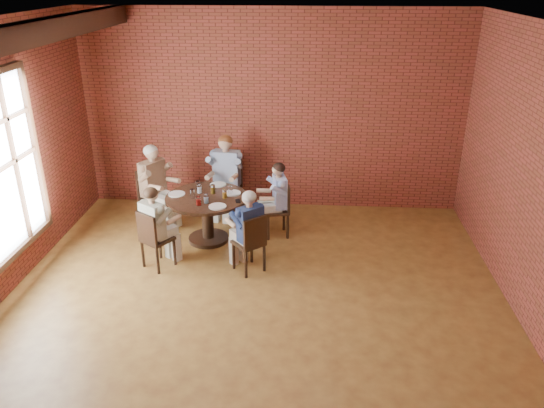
# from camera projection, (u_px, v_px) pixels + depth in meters

# --- Properties ---
(floor) EXTENTS (7.00, 7.00, 0.00)m
(floor) POSITION_uv_depth(u_px,v_px,m) (252.00, 318.00, 6.49)
(floor) COLOR olive
(floor) RESTS_ON ground
(ceiling) EXTENTS (7.00, 7.00, 0.00)m
(ceiling) POSITION_uv_depth(u_px,v_px,m) (246.00, 28.00, 5.12)
(ceiling) COLOR silver
(ceiling) RESTS_ON wall_back
(wall_back) EXTENTS (7.00, 0.00, 7.00)m
(wall_back) POSITION_uv_depth(u_px,v_px,m) (272.00, 112.00, 9.00)
(wall_back) COLOR maroon
(wall_back) RESTS_ON ground
(ceiling_beam) EXTENTS (0.22, 6.90, 0.26)m
(ceiling_beam) POSITION_uv_depth(u_px,v_px,m) (5.00, 39.00, 5.33)
(ceiling_beam) COLOR black
(ceiling_beam) RESTS_ON ceiling
(dining_table) EXTENTS (1.25, 1.25, 0.75)m
(dining_table) POSITION_uv_depth(u_px,v_px,m) (207.00, 210.00, 8.16)
(dining_table) COLOR black
(dining_table) RESTS_ON floor
(chair_a) EXTENTS (0.45, 0.45, 0.87)m
(chair_a) POSITION_uv_depth(u_px,v_px,m) (281.00, 207.00, 8.36)
(chair_a) COLOR black
(chair_a) RESTS_ON floor
(diner_a) EXTENTS (0.66, 0.58, 1.22)m
(diner_a) POSITION_uv_depth(u_px,v_px,m) (276.00, 200.00, 8.30)
(diner_a) COLOR #3D52A0
(diner_a) RESTS_ON floor
(chair_b) EXTENTS (0.52, 0.52, 0.98)m
(chair_b) POSITION_uv_depth(u_px,v_px,m) (228.00, 184.00, 9.15)
(chair_b) COLOR black
(chair_b) RESTS_ON floor
(diner_b) EXTENTS (0.67, 0.78, 1.41)m
(diner_b) POSITION_uv_depth(u_px,v_px,m) (226.00, 176.00, 8.99)
(diner_b) COLOR gray
(diner_b) RESTS_ON floor
(chair_c) EXTENTS (0.60, 0.60, 0.95)m
(chair_c) POSITION_uv_depth(u_px,v_px,m) (153.00, 194.00, 8.77)
(chair_c) COLOR black
(chair_c) RESTS_ON floor
(diner_c) EXTENTS (0.85, 0.81, 1.36)m
(diner_c) POSITION_uv_depth(u_px,v_px,m) (156.00, 186.00, 8.66)
(diner_c) COLOR brown
(diner_c) RESTS_ON floor
(chair_d) EXTENTS (0.52, 0.52, 0.88)m
(chair_d) POSITION_uv_depth(u_px,v_px,m) (153.00, 238.00, 7.41)
(chair_d) COLOR black
(chair_d) RESTS_ON floor
(diner_d) EXTENTS (0.70, 0.73, 1.22)m
(diner_d) POSITION_uv_depth(u_px,v_px,m) (156.00, 228.00, 7.41)
(diner_d) COLOR beige
(diner_d) RESTS_ON floor
(chair_e) EXTENTS (0.52, 0.52, 0.87)m
(chair_e) POSITION_uv_depth(u_px,v_px,m) (251.00, 242.00, 7.31)
(chair_e) COLOR black
(chair_e) RESTS_ON floor
(diner_e) EXTENTS (0.72, 0.73, 1.22)m
(diner_e) POSITION_uv_depth(u_px,v_px,m) (248.00, 231.00, 7.30)
(diner_e) COLOR #172242
(diner_e) RESTS_ON floor
(plate_a) EXTENTS (0.26, 0.26, 0.01)m
(plate_a) POSITION_uv_depth(u_px,v_px,m) (232.00, 193.00, 8.17)
(plate_a) COLOR white
(plate_a) RESTS_ON dining_table
(plate_b) EXTENTS (0.26, 0.26, 0.01)m
(plate_b) POSITION_uv_depth(u_px,v_px,m) (218.00, 185.00, 8.50)
(plate_b) COLOR white
(plate_b) RESTS_ON dining_table
(plate_c) EXTENTS (0.26, 0.26, 0.01)m
(plate_c) POSITION_uv_depth(u_px,v_px,m) (177.00, 194.00, 8.14)
(plate_c) COLOR white
(plate_c) RESTS_ON dining_table
(plate_d) EXTENTS (0.26, 0.26, 0.01)m
(plate_d) POSITION_uv_depth(u_px,v_px,m) (218.00, 206.00, 7.71)
(plate_d) COLOR white
(plate_d) RESTS_ON dining_table
(glass_a) EXTENTS (0.07, 0.07, 0.14)m
(glass_a) POSITION_uv_depth(u_px,v_px,m) (230.00, 190.00, 8.13)
(glass_a) COLOR white
(glass_a) RESTS_ON dining_table
(glass_b) EXTENTS (0.07, 0.07, 0.14)m
(glass_b) POSITION_uv_depth(u_px,v_px,m) (213.00, 189.00, 8.16)
(glass_b) COLOR white
(glass_b) RESTS_ON dining_table
(glass_c) EXTENTS (0.07, 0.07, 0.14)m
(glass_c) POSITION_uv_depth(u_px,v_px,m) (198.00, 185.00, 8.31)
(glass_c) COLOR white
(glass_c) RESTS_ON dining_table
(glass_d) EXTENTS (0.07, 0.07, 0.14)m
(glass_d) POSITION_uv_depth(u_px,v_px,m) (199.00, 189.00, 8.18)
(glass_d) COLOR white
(glass_d) RESTS_ON dining_table
(glass_e) EXTENTS (0.07, 0.07, 0.14)m
(glass_e) POSITION_uv_depth(u_px,v_px,m) (192.00, 194.00, 7.99)
(glass_e) COLOR white
(glass_e) RESTS_ON dining_table
(glass_f) EXTENTS (0.07, 0.07, 0.14)m
(glass_f) POSITION_uv_depth(u_px,v_px,m) (198.00, 201.00, 7.74)
(glass_f) COLOR white
(glass_f) RESTS_ON dining_table
(glass_g) EXTENTS (0.07, 0.07, 0.14)m
(glass_g) POSITION_uv_depth(u_px,v_px,m) (206.00, 199.00, 7.82)
(glass_g) COLOR white
(glass_g) RESTS_ON dining_table
(glass_h) EXTENTS (0.07, 0.07, 0.14)m
(glass_h) POSITION_uv_depth(u_px,v_px,m) (225.00, 194.00, 7.99)
(glass_h) COLOR white
(glass_h) RESTS_ON dining_table
(smartphone) EXTENTS (0.10, 0.15, 0.01)m
(smartphone) POSITION_uv_depth(u_px,v_px,m) (238.00, 201.00, 7.90)
(smartphone) COLOR black
(smartphone) RESTS_ON dining_table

